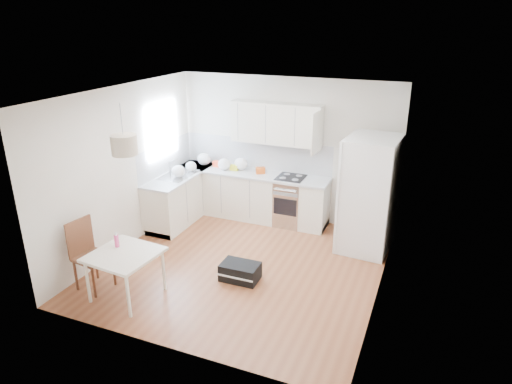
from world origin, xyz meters
TOP-DOWN VIEW (x-y plane):
  - floor at (0.00, 0.00)m, footprint 4.20×4.20m
  - ceiling at (0.00, 0.00)m, footprint 4.20×4.20m
  - wall_back at (0.00, 2.10)m, footprint 4.20×0.00m
  - wall_left at (-2.10, 0.00)m, footprint 0.00×4.20m
  - wall_right at (2.10, 0.00)m, footprint 0.00×4.20m
  - window_glassblock at (-2.09, 1.15)m, footprint 0.02×1.00m
  - cabinets_back at (-0.60, 1.80)m, footprint 3.00×0.60m
  - cabinets_left at (-1.80, 1.20)m, footprint 0.60×1.80m
  - counter_back at (-0.60, 1.80)m, footprint 3.02×0.64m
  - counter_left at (-1.80, 1.20)m, footprint 0.64×1.82m
  - backsplash_back at (-0.60, 2.09)m, footprint 3.00×0.01m
  - backsplash_left at (-2.09, 1.20)m, footprint 0.01×1.80m
  - upper_cabinets at (-0.15, 1.94)m, footprint 1.70×0.32m
  - range_oven at (0.20, 1.80)m, footprint 0.50×0.61m
  - sink at (-1.80, 1.15)m, footprint 0.50×0.80m
  - refrigerator at (1.70, 1.37)m, footprint 0.98×1.03m
  - dining_table at (-1.14, -1.38)m, footprint 0.93×0.93m
  - dining_chair at (-1.70, -1.38)m, footprint 0.49×0.49m
  - drink_bottle at (-1.34, -1.26)m, footprint 0.08×0.08m
  - gym_bag at (0.14, -0.39)m, footprint 0.57×0.37m
  - pendant_lamp at (-1.03, -1.27)m, footprint 0.42×0.42m
  - grocery_bag_a at (-1.65, 1.88)m, footprint 0.27×0.23m
  - grocery_bag_b at (-1.14, 1.75)m, footprint 0.25×0.21m
  - grocery_bag_c at (-0.84, 1.88)m, footprint 0.27×0.23m
  - grocery_bag_d at (-1.69, 1.43)m, footprint 0.22×0.18m
  - grocery_bag_e at (-1.73, 1.05)m, footprint 0.25×0.21m
  - snack_orange at (-0.41, 1.81)m, footprint 0.20×0.18m
  - snack_yellow at (-0.95, 1.80)m, footprint 0.16×0.10m
  - snack_red at (-1.35, 1.88)m, footprint 0.17×0.11m

SIDE VIEW (x-z plane):
  - floor at x=0.00m, z-range 0.00..0.00m
  - gym_bag at x=0.14m, z-range 0.00..0.26m
  - cabinets_back at x=-0.60m, z-range 0.00..0.88m
  - cabinets_left at x=-1.80m, z-range 0.00..0.88m
  - range_oven at x=0.20m, z-range 0.00..0.88m
  - dining_chair at x=-1.70m, z-range 0.00..1.03m
  - dining_table at x=-1.14m, z-range 0.27..0.94m
  - drink_bottle at x=-1.34m, z-range 0.68..0.89m
  - counter_back at x=-0.60m, z-range 0.88..0.92m
  - counter_left at x=-1.80m, z-range 0.88..0.92m
  - sink at x=-1.80m, z-range 0.84..0.99m
  - refrigerator at x=1.70m, z-range 0.00..1.93m
  - snack_yellow at x=-0.95m, z-range 0.92..1.02m
  - snack_red at x=-1.35m, z-range 0.92..1.03m
  - snack_orange at x=-0.41m, z-range 0.92..1.04m
  - grocery_bag_d at x=-1.69m, z-range 0.92..1.11m
  - grocery_bag_b at x=-1.14m, z-range 0.92..1.15m
  - grocery_bag_e at x=-1.73m, z-range 0.92..1.15m
  - grocery_bag_c at x=-0.84m, z-range 0.92..1.16m
  - grocery_bag_a at x=-1.65m, z-range 0.92..1.16m
  - backsplash_back at x=-0.60m, z-range 0.92..1.50m
  - backsplash_left at x=-2.09m, z-range 0.92..1.50m
  - wall_back at x=0.00m, z-range -0.75..3.45m
  - wall_left at x=-2.10m, z-range -0.75..3.45m
  - wall_right at x=2.10m, z-range -0.75..3.45m
  - window_glassblock at x=-2.09m, z-range 1.25..2.25m
  - upper_cabinets at x=-0.15m, z-range 1.50..2.25m
  - pendant_lamp at x=-1.03m, z-range 2.05..2.31m
  - ceiling at x=0.00m, z-range 2.70..2.70m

